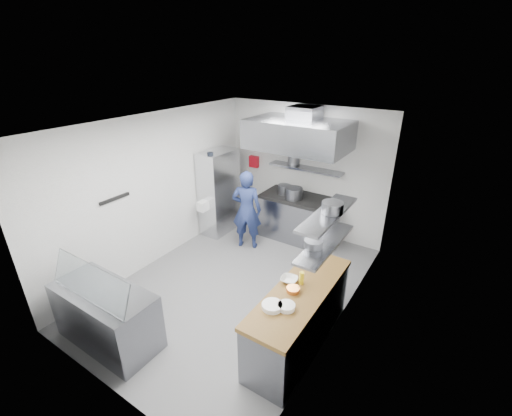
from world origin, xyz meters
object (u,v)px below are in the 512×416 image
Objects in this scene: chef at (247,210)px; wire_rack at (219,192)px; gas_range at (298,219)px; display_case at (107,316)px.

wire_rack is (-0.92, 0.27, 0.10)m from chef.
wire_rack is at bearing -158.84° from gas_range.
wire_rack is at bearing 102.63° from display_case.
chef reaches higher than display_case.
gas_range reaches higher than display_case.
gas_range is 1.81m from wire_rack.
display_case is at bearing -77.37° from wire_rack.
wire_rack is 1.23× the size of display_case.
chef is 0.89× the size of wire_rack.
gas_range is 0.97× the size of chef.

